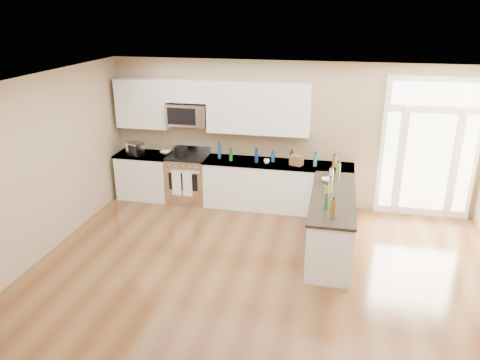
% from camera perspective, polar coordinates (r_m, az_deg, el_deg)
% --- Properties ---
extents(ground, '(8.00, 8.00, 0.00)m').
position_cam_1_polar(ground, '(6.07, 0.87, -17.46)').
color(ground, brown).
extents(room_shell, '(8.00, 8.00, 8.00)m').
position_cam_1_polar(room_shell, '(5.20, 0.97, -2.43)').
color(room_shell, tan).
rests_on(room_shell, ground).
extents(back_cabinet_left, '(1.10, 0.66, 0.94)m').
position_cam_1_polar(back_cabinet_left, '(9.78, -11.43, 0.38)').
color(back_cabinet_left, white).
rests_on(back_cabinet_left, ground).
extents(back_cabinet_right, '(2.85, 0.66, 0.94)m').
position_cam_1_polar(back_cabinet_right, '(9.08, 4.53, -0.87)').
color(back_cabinet_right, white).
rests_on(back_cabinet_right, ground).
extents(peninsula_cabinet, '(0.69, 2.32, 0.94)m').
position_cam_1_polar(peninsula_cabinet, '(7.68, 11.05, -5.35)').
color(peninsula_cabinet, white).
rests_on(peninsula_cabinet, ground).
extents(upper_cabinet_left, '(1.04, 0.33, 0.95)m').
position_cam_1_polar(upper_cabinet_left, '(9.52, -11.77, 9.12)').
color(upper_cabinet_left, white).
rests_on(upper_cabinet_left, room_shell).
extents(upper_cabinet_right, '(1.94, 0.33, 0.95)m').
position_cam_1_polar(upper_cabinet_right, '(8.85, 2.23, 8.69)').
color(upper_cabinet_right, white).
rests_on(upper_cabinet_right, room_shell).
extents(upper_cabinet_short, '(0.82, 0.33, 0.40)m').
position_cam_1_polar(upper_cabinet_short, '(9.13, -6.45, 10.70)').
color(upper_cabinet_short, white).
rests_on(upper_cabinet_short, room_shell).
extents(microwave, '(0.78, 0.41, 0.42)m').
position_cam_1_polar(microwave, '(9.18, -6.42, 7.96)').
color(microwave, silver).
rests_on(microwave, room_shell).
extents(entry_door, '(1.70, 0.10, 2.60)m').
position_cam_1_polar(entry_door, '(9.13, 22.01, 3.54)').
color(entry_door, white).
rests_on(entry_door, ground).
extents(kitchen_range, '(0.79, 0.70, 1.08)m').
position_cam_1_polar(kitchen_range, '(9.44, -6.31, 0.21)').
color(kitchen_range, silver).
rests_on(kitchen_range, ground).
extents(stockpot, '(0.36, 0.36, 0.21)m').
position_cam_1_polar(stockpot, '(9.26, -7.17, 3.51)').
color(stockpot, black).
rests_on(stockpot, kitchen_range).
extents(toaster_oven, '(0.36, 0.33, 0.25)m').
position_cam_1_polar(toaster_oven, '(9.53, -12.65, 3.73)').
color(toaster_oven, silver).
rests_on(toaster_oven, back_cabinet_left).
extents(cardboard_box, '(0.27, 0.24, 0.18)m').
position_cam_1_polar(cardboard_box, '(8.77, 6.91, 2.40)').
color(cardboard_box, brown).
rests_on(cardboard_box, back_cabinet_right).
extents(bowl_left, '(0.22, 0.22, 0.05)m').
position_cam_1_polar(bowl_left, '(9.53, -9.06, 3.36)').
color(bowl_left, white).
rests_on(bowl_left, back_cabinet_left).
extents(bowl_peninsula, '(0.20, 0.20, 0.06)m').
position_cam_1_polar(bowl_peninsula, '(8.04, 10.54, 0.02)').
color(bowl_peninsula, white).
rests_on(bowl_peninsula, peninsula_cabinet).
extents(cup_counter, '(0.13, 0.13, 0.08)m').
position_cam_1_polar(cup_counter, '(8.82, 3.27, 2.28)').
color(cup_counter, white).
rests_on(cup_counter, back_cabinet_right).
extents(counter_bottles, '(2.34, 2.42, 0.30)m').
position_cam_1_polar(counter_bottles, '(8.14, 7.40, 1.18)').
color(counter_bottles, '#19591E').
rests_on(counter_bottles, back_cabinet_right).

